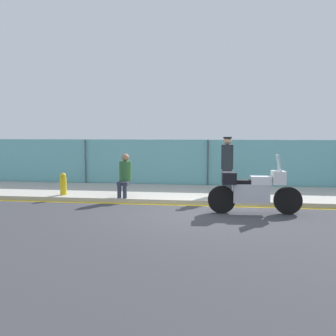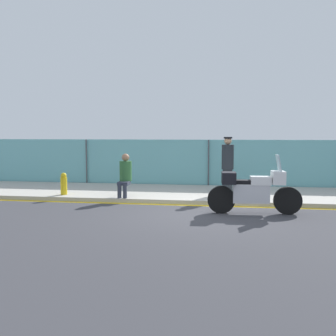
% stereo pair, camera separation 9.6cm
% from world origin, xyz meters
% --- Properties ---
extents(ground_plane, '(120.00, 120.00, 0.00)m').
position_xyz_m(ground_plane, '(0.00, 0.00, 0.00)').
color(ground_plane, '#38383D').
extents(sidewalk, '(35.62, 3.47, 0.13)m').
position_xyz_m(sidewalk, '(0.00, 2.97, 0.06)').
color(sidewalk, '#ADA89E').
rests_on(sidewalk, ground_plane).
extents(curb_paint_stripe, '(35.62, 0.18, 0.01)m').
position_xyz_m(curb_paint_stripe, '(0.00, 1.14, 0.00)').
color(curb_paint_stripe, gold).
rests_on(curb_paint_stripe, ground_plane).
extents(storefront_fence, '(33.83, 0.17, 1.84)m').
position_xyz_m(storefront_fence, '(0.00, 4.79, 0.92)').
color(storefront_fence, '#6BB2B7').
rests_on(storefront_fence, ground_plane).
extents(motorcycle, '(2.42, 0.58, 1.54)m').
position_xyz_m(motorcycle, '(1.38, 0.21, 0.62)').
color(motorcycle, black).
rests_on(motorcycle, ground_plane).
extents(officer_standing, '(0.39, 0.39, 1.84)m').
position_xyz_m(officer_standing, '(0.71, 2.76, 1.07)').
color(officer_standing, '#1E2328').
rests_on(officer_standing, sidewalk).
extents(person_seated_on_curb, '(0.38, 0.68, 1.33)m').
position_xyz_m(person_seated_on_curb, '(-2.43, 1.70, 0.86)').
color(person_seated_on_curb, '#2D3342').
rests_on(person_seated_on_curb, sidewalk).
extents(fire_hydrant, '(0.21, 0.26, 0.70)m').
position_xyz_m(fire_hydrant, '(-4.46, 1.73, 0.47)').
color(fire_hydrant, gold).
rests_on(fire_hydrant, sidewalk).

